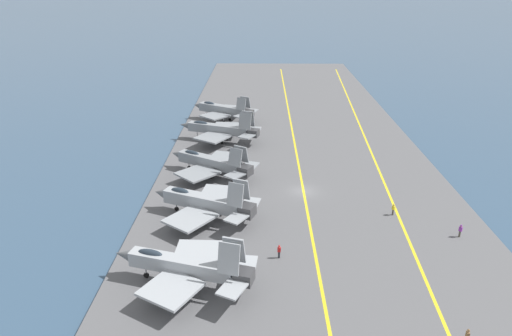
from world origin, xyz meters
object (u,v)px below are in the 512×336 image
object	(u,v)px
parked_jet_nearest	(185,266)
parked_jet_fifth	(223,110)
parked_jet_fourth	(220,129)
crew_red_vest	(279,251)
parked_jet_second	(204,202)
crew_purple_vest	(460,230)
crew_yellow_vest	(393,209)
parked_jet_third	(211,162)

from	to	relation	value
parked_jet_nearest	parked_jet_fifth	size ratio (longest dim) A/B	1.03
parked_jet_fourth	crew_red_vest	world-z (taller)	parked_jet_fourth
parked_jet_second	crew_red_vest	xyz separation A→B (m)	(-9.55, -9.76, -1.37)
crew_red_vest	crew_purple_vest	world-z (taller)	crew_purple_vest
crew_yellow_vest	crew_purple_vest	bearing A→B (deg)	-128.95
parked_jet_second	parked_jet_third	distance (m)	14.09
parked_jet_third	crew_red_vest	world-z (taller)	parked_jet_third
parked_jet_third	crew_red_vest	size ratio (longest dim) A/B	9.05
parked_jet_nearest	crew_yellow_vest	bearing A→B (deg)	-58.66
parked_jet_second	parked_jet_fifth	xyz separation A→B (m)	(43.76, 0.97, 0.43)
parked_jet_fourth	crew_yellow_vest	world-z (taller)	parked_jet_fourth
crew_purple_vest	crew_red_vest	bearing A→B (deg)	102.24
parked_jet_nearest	parked_jet_fourth	world-z (taller)	parked_jet_fourth
crew_red_vest	parked_jet_third	bearing A→B (deg)	23.54
parked_jet_fifth	crew_yellow_vest	bearing A→B (deg)	-148.09
parked_jet_second	parked_jet_third	world-z (taller)	parked_jet_second
crew_yellow_vest	crew_red_vest	xyz separation A→B (m)	(-10.52, 15.92, 0.02)
parked_jet_second	crew_yellow_vest	bearing A→B (deg)	-87.85
parked_jet_second	crew_purple_vest	distance (m)	32.91
parked_jet_third	crew_purple_vest	distance (m)	38.04
parked_jet_second	crew_red_vest	bearing A→B (deg)	-134.40
crew_yellow_vest	parked_jet_second	bearing A→B (deg)	92.15
parked_jet_nearest	crew_yellow_vest	size ratio (longest dim) A/B	9.35
parked_jet_fifth	crew_red_vest	distance (m)	54.41
parked_jet_fourth	crew_yellow_vest	xyz separation A→B (m)	(-29.38, -26.18, -1.67)
parked_jet_fifth	parked_jet_nearest	bearing A→B (deg)	-179.27
crew_yellow_vest	crew_red_vest	distance (m)	19.08
parked_jet_second	crew_purple_vest	size ratio (longest dim) A/B	8.75
parked_jet_nearest	crew_purple_vest	bearing A→B (deg)	-72.72
crew_yellow_vest	crew_purple_vest	xyz separation A→B (m)	(-5.57, -6.89, 0.03)
parked_jet_second	parked_jet_fifth	bearing A→B (deg)	1.27
parked_jet_fourth	parked_jet_third	bearing A→B (deg)	179.88
parked_jet_second	parked_jet_fourth	distance (m)	30.35
parked_jet_third	parked_jet_fourth	bearing A→B (deg)	-0.12
parked_jet_second	parked_jet_third	xyz separation A→B (m)	(14.08, 0.54, -0.07)
parked_jet_third	crew_red_vest	bearing A→B (deg)	-156.46
parked_jet_nearest	crew_purple_vest	distance (m)	34.37
parked_jet_third	parked_jet_fourth	xyz separation A→B (m)	(16.26, -0.04, 0.35)
crew_purple_vest	parked_jet_nearest	bearing A→B (deg)	107.28
parked_jet_third	crew_yellow_vest	world-z (taller)	parked_jet_third
parked_jet_fifth	crew_yellow_vest	distance (m)	50.44
parked_jet_third	parked_jet_fifth	distance (m)	29.68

